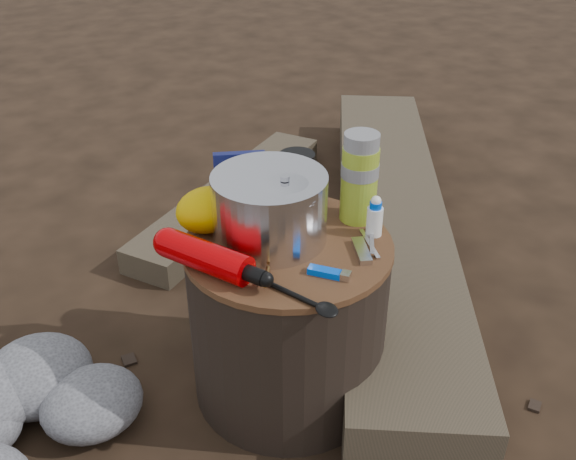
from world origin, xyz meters
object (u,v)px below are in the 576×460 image
travel_mug (297,178)px  fuel_bottle (206,257)px  log_main (391,221)px  camping_pot (285,213)px  thermos (359,178)px  stump (288,319)px

travel_mug → fuel_bottle: bearing=-153.5°
log_main → camping_pot: size_ratio=12.21×
fuel_bottle → travel_mug: size_ratio=2.17×
log_main → camping_pot: (-0.68, -0.42, 0.44)m
travel_mug → log_main: bearing=25.0°
fuel_bottle → travel_mug: (0.33, 0.16, 0.03)m
log_main → travel_mug: (-0.55, -0.26, 0.42)m
fuel_bottle → travel_mug: travel_mug is taller
thermos → travel_mug: bearing=118.1°
stump → log_main: stump is taller
thermos → log_main: bearing=41.0°
stump → fuel_bottle: fuel_bottle is taller
thermos → fuel_bottle: bearing=-178.2°
stump → log_main: 0.80m
log_main → fuel_bottle: bearing=-119.7°
stump → fuel_bottle: bearing=-179.8°
thermos → travel_mug: thermos is taller
stump → thermos: (0.20, 0.01, 0.33)m
stump → travel_mug: size_ratio=3.75×
fuel_bottle → travel_mug: bearing=-0.2°
log_main → thermos: thermos is taller
camping_pot → log_main: bearing=31.7°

